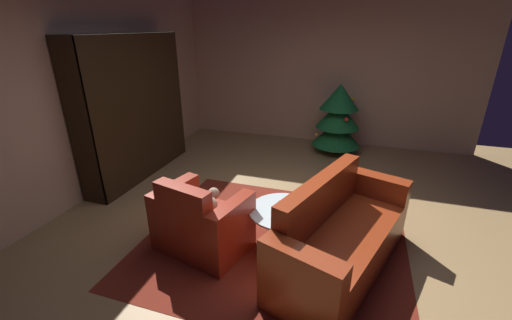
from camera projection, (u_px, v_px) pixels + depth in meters
The scene contains 11 objects.
ground_plane at pixel (283, 228), 3.86m from camera, with size 8.04×8.04×0.00m, color #97774B.
wall_back at pixel (325, 74), 6.32m from camera, with size 5.68×0.06×2.73m, color tan.
wall_left at pixel (72, 99), 4.13m from camera, with size 0.06×6.82×2.73m, color tan.
area_rug at pixel (273, 241), 3.61m from camera, with size 2.82×2.46×0.01m, color maroon.
bookshelf_unit at pixel (141, 107), 5.02m from camera, with size 0.40×2.11×2.14m.
armchair_red at pixel (201, 223), 3.41m from camera, with size 1.05×0.86×0.84m.
couch_red at pixel (340, 238), 3.15m from camera, with size 1.29×1.98×0.90m.
coffee_table at pixel (284, 213), 3.41m from camera, with size 0.75×0.75×0.44m.
book_stack_on_table at pixel (288, 207), 3.37m from camera, with size 0.23×0.18×0.08m.
bottle_on_table at pixel (297, 210), 3.20m from camera, with size 0.08×0.08×0.25m.
decorated_tree at pixel (338, 118), 5.93m from camera, with size 0.89×0.89×1.29m.
Camera 1 is at (0.69, -3.20, 2.23)m, focal length 22.72 mm.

